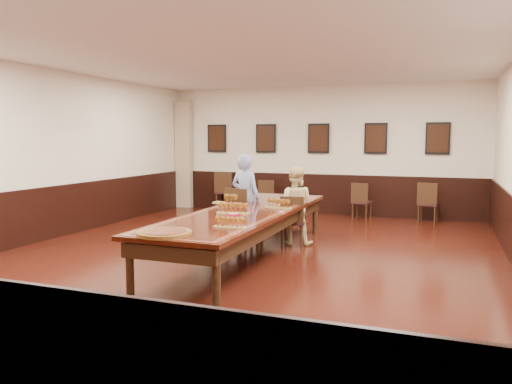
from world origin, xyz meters
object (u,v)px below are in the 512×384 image
at_px(chair_man, 242,215).
at_px(carved_platter, 164,233).
at_px(person_man, 246,198).
at_px(spare_chair_a, 226,191).
at_px(conference_table, 245,219).
at_px(spare_chair_b, 267,196).
at_px(person_woman, 295,206).
at_px(spare_chair_d, 428,202).
at_px(chair_woman, 294,220).
at_px(spare_chair_c, 362,201).

relative_size(chair_man, carved_platter, 1.22).
relative_size(chair_man, person_man, 0.63).
height_order(spare_chair_a, conference_table, spare_chair_a).
bearing_deg(spare_chair_b, spare_chair_a, -15.55).
bearing_deg(person_woman, person_man, -1.07).
bearing_deg(chair_man, spare_chair_d, -119.98).
bearing_deg(spare_chair_d, conference_table, 67.89).
bearing_deg(chair_man, person_woman, -156.66).
distance_m(spare_chair_d, person_woman, 3.97).
xyz_separation_m(spare_chair_a, conference_table, (2.46, -4.74, 0.10)).
distance_m(chair_man, person_woman, 0.97).
distance_m(spare_chair_b, person_man, 3.60).
height_order(chair_woman, carved_platter, chair_woman).
bearing_deg(carved_platter, person_woman, 79.65).
height_order(chair_woman, person_man, person_man).
height_order(spare_chair_c, person_man, person_man).
distance_m(spare_chair_b, spare_chair_d, 3.90).
height_order(spare_chair_a, carved_platter, spare_chair_a).
height_order(person_woman, carved_platter, person_woman).
height_order(chair_man, spare_chair_a, spare_chair_a).
distance_m(spare_chair_a, spare_chair_d, 5.13).
bearing_deg(spare_chair_b, carved_platter, 89.22).
bearing_deg(spare_chair_c, person_woman, 88.12).
bearing_deg(spare_chair_d, spare_chair_b, 6.86).
distance_m(chair_man, spare_chair_b, 3.68).
relative_size(chair_woman, spare_chair_c, 1.04).
xyz_separation_m(chair_man, spare_chair_d, (3.12, 3.49, -0.05)).
xyz_separation_m(spare_chair_d, conference_table, (-2.66, -4.52, 0.15)).
distance_m(spare_chair_b, spare_chair_c, 2.42).
distance_m(spare_chair_c, person_woman, 3.36).
relative_size(chair_woman, person_woman, 0.64).
bearing_deg(spare_chair_a, chair_man, 110.36).
relative_size(spare_chair_d, conference_table, 0.18).
bearing_deg(spare_chair_a, chair_woman, 121.21).
xyz_separation_m(chair_man, spare_chair_a, (-2.00, 3.72, 0.00)).
relative_size(chair_man, conference_table, 0.20).
relative_size(chair_man, chair_woman, 1.13).
bearing_deg(spare_chair_d, person_woman, 64.88).
distance_m(chair_man, spare_chair_a, 4.22).
bearing_deg(chair_woman, person_woman, -90.00).
xyz_separation_m(spare_chair_d, carved_platter, (-2.81, -6.73, 0.32)).
relative_size(person_woman, carved_platter, 1.69).
xyz_separation_m(chair_woman, spare_chair_a, (-2.95, 3.62, 0.06)).
xyz_separation_m(spare_chair_b, spare_chair_c, (2.41, -0.13, 0.00)).
xyz_separation_m(chair_woman, person_woman, (-0.01, 0.09, 0.25)).
bearing_deg(spare_chair_d, carved_platter, 75.70).
xyz_separation_m(chair_man, chair_woman, (0.95, 0.10, -0.06)).
distance_m(spare_chair_a, conference_table, 5.34).
relative_size(spare_chair_a, conference_table, 0.20).
distance_m(spare_chair_c, conference_table, 4.65).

